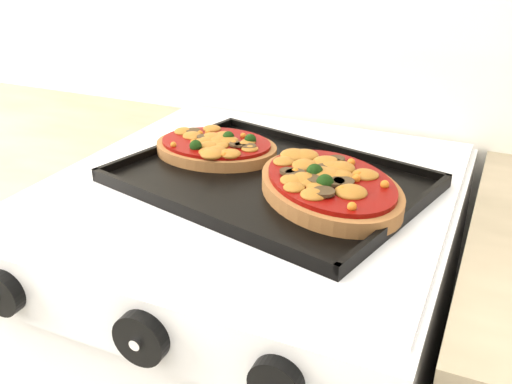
% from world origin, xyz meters
% --- Properties ---
extents(control_panel, '(0.60, 0.02, 0.09)m').
position_xyz_m(control_panel, '(-0.02, 1.39, 0.85)').
color(control_panel, silver).
rests_on(control_panel, stove).
extents(knob_left, '(0.06, 0.02, 0.06)m').
position_xyz_m(knob_left, '(-0.21, 1.37, 0.85)').
color(knob_left, black).
rests_on(knob_left, control_panel).
extents(knob_center, '(0.06, 0.02, 0.06)m').
position_xyz_m(knob_center, '(-0.00, 1.37, 0.85)').
color(knob_center, black).
rests_on(knob_center, control_panel).
extents(knob_right, '(0.06, 0.02, 0.06)m').
position_xyz_m(knob_right, '(0.16, 1.37, 0.85)').
color(knob_right, black).
rests_on(knob_right, control_panel).
extents(baking_tray, '(0.50, 0.42, 0.02)m').
position_xyz_m(baking_tray, '(0.01, 1.69, 0.92)').
color(baking_tray, black).
rests_on(baking_tray, stove).
extents(pizza_left, '(0.21, 0.16, 0.03)m').
position_xyz_m(pizza_left, '(-0.11, 1.74, 0.94)').
color(pizza_left, brown).
rests_on(pizza_left, baking_tray).
extents(pizza_right, '(0.30, 0.30, 0.04)m').
position_xyz_m(pizza_right, '(0.11, 1.67, 0.94)').
color(pizza_right, brown).
rests_on(pizza_right, baking_tray).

